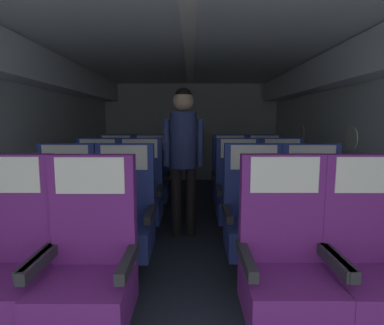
{
  "coord_description": "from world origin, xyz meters",
  "views": [
    {
      "loc": [
        0.03,
        -0.27,
        1.26
      ],
      "look_at": [
        0.03,
        3.3,
        0.78
      ],
      "focal_mm": 29.21,
      "sensor_mm": 36.0,
      "label": 1
    }
  ],
  "objects_px": {
    "seat_b_right_aisle": "(312,222)",
    "seat_b_right_window": "(254,221)",
    "seat_a_right_window": "(285,270)",
    "flight_attendant": "(183,146)",
    "seat_c_right_aisle": "(282,196)",
    "seat_c_left_aisle": "(139,197)",
    "seat_a_left_window": "(2,270)",
    "seat_b_left_window": "(63,221)",
    "seat_a_left_aisle": "(88,272)",
    "seat_b_left_aisle": "(123,222)",
    "seat_d_right_window": "(230,181)",
    "seat_a_right_aisle": "(371,270)",
    "seat_c_right_window": "(238,196)",
    "seat_d_left_window": "(115,181)",
    "seat_d_left_aisle": "(150,181)",
    "seat_c_left_window": "(96,197)",
    "seat_d_right_aisle": "(264,181)"
  },
  "relations": [
    {
      "from": "seat_a_right_aisle",
      "to": "seat_c_right_window",
      "type": "height_order",
      "value": "same"
    },
    {
      "from": "seat_c_right_aisle",
      "to": "seat_d_right_window",
      "type": "bearing_deg",
      "value": 119.06
    },
    {
      "from": "seat_a_right_window",
      "to": "seat_b_right_aisle",
      "type": "xyz_separation_m",
      "value": [
        0.46,
        0.81,
        0.0
      ]
    },
    {
      "from": "seat_a_right_aisle",
      "to": "seat_c_left_window",
      "type": "distance_m",
      "value": 2.6
    },
    {
      "from": "seat_a_left_aisle",
      "to": "seat_d_right_window",
      "type": "distance_m",
      "value": 2.74
    },
    {
      "from": "seat_a_right_window",
      "to": "seat_d_right_aisle",
      "type": "distance_m",
      "value": 2.55
    },
    {
      "from": "seat_a_right_aisle",
      "to": "seat_d_left_window",
      "type": "relative_size",
      "value": 1.0
    },
    {
      "from": "seat_c_right_aisle",
      "to": "seat_c_left_window",
      "type": "bearing_deg",
      "value": -179.74
    },
    {
      "from": "seat_c_left_aisle",
      "to": "seat_d_right_window",
      "type": "distance_m",
      "value": 1.37
    },
    {
      "from": "seat_b_right_window",
      "to": "flight_attendant",
      "type": "bearing_deg",
      "value": 123.48
    },
    {
      "from": "seat_b_left_window",
      "to": "seat_d_left_window",
      "type": "bearing_deg",
      "value": 89.59
    },
    {
      "from": "seat_a_left_aisle",
      "to": "seat_d_right_window",
      "type": "height_order",
      "value": "same"
    },
    {
      "from": "seat_a_left_window",
      "to": "seat_b_right_window",
      "type": "xyz_separation_m",
      "value": [
        1.53,
        0.83,
        0.0
      ]
    },
    {
      "from": "seat_c_left_window",
      "to": "seat_a_right_aisle",
      "type": "bearing_deg",
      "value": -39.8
    },
    {
      "from": "seat_a_right_window",
      "to": "seat_b_right_aisle",
      "type": "height_order",
      "value": "same"
    },
    {
      "from": "seat_d_right_window",
      "to": "seat_c_right_window",
      "type": "bearing_deg",
      "value": -91.0
    },
    {
      "from": "seat_b_left_aisle",
      "to": "seat_d_right_aisle",
      "type": "distance_m",
      "value": 2.27
    },
    {
      "from": "seat_b_left_window",
      "to": "seat_a_left_aisle",
      "type": "bearing_deg",
      "value": -60.82
    },
    {
      "from": "seat_b_left_aisle",
      "to": "seat_c_right_aisle",
      "type": "relative_size",
      "value": 1.0
    },
    {
      "from": "seat_c_right_window",
      "to": "seat_d_right_window",
      "type": "bearing_deg",
      "value": 89.0
    },
    {
      "from": "seat_b_left_aisle",
      "to": "seat_b_right_window",
      "type": "height_order",
      "value": "same"
    },
    {
      "from": "seat_b_right_window",
      "to": "seat_d_left_aisle",
      "type": "bearing_deg",
      "value": 122.42
    },
    {
      "from": "seat_c_left_aisle",
      "to": "seat_d_right_aisle",
      "type": "height_order",
      "value": "same"
    },
    {
      "from": "seat_c_right_aisle",
      "to": "seat_d_left_window",
      "type": "relative_size",
      "value": 1.0
    },
    {
      "from": "seat_a_right_aisle",
      "to": "seat_c_right_window",
      "type": "relative_size",
      "value": 1.0
    },
    {
      "from": "seat_a_right_window",
      "to": "seat_b_left_aisle",
      "type": "bearing_deg",
      "value": 142.44
    },
    {
      "from": "seat_a_left_window",
      "to": "flight_attendant",
      "type": "distance_m",
      "value": 2.04
    },
    {
      "from": "seat_c_left_window",
      "to": "seat_d_left_aisle",
      "type": "height_order",
      "value": "same"
    },
    {
      "from": "seat_a_right_window",
      "to": "seat_b_left_window",
      "type": "height_order",
      "value": "same"
    },
    {
      "from": "seat_c_left_aisle",
      "to": "flight_attendant",
      "type": "bearing_deg",
      "value": 9.83
    },
    {
      "from": "seat_c_right_aisle",
      "to": "seat_c_left_aisle",
      "type": "bearing_deg",
      "value": -179.43
    },
    {
      "from": "seat_c_left_window",
      "to": "seat_d_right_aisle",
      "type": "distance_m",
      "value": 2.17
    },
    {
      "from": "seat_a_left_window",
      "to": "seat_d_right_aisle",
      "type": "height_order",
      "value": "same"
    },
    {
      "from": "seat_a_right_window",
      "to": "flight_attendant",
      "type": "height_order",
      "value": "flight_attendant"
    },
    {
      "from": "seat_a_left_aisle",
      "to": "seat_a_right_window",
      "type": "xyz_separation_m",
      "value": [
        1.06,
        0.02,
        0.0
      ]
    },
    {
      "from": "seat_b_left_aisle",
      "to": "seat_c_right_window",
      "type": "xyz_separation_m",
      "value": [
        1.05,
        0.84,
        0.0
      ]
    },
    {
      "from": "seat_b_right_aisle",
      "to": "seat_b_right_window",
      "type": "distance_m",
      "value": 0.47
    },
    {
      "from": "seat_a_right_window",
      "to": "seat_d_left_window",
      "type": "distance_m",
      "value": 2.93
    },
    {
      "from": "seat_a_left_window",
      "to": "seat_c_right_window",
      "type": "relative_size",
      "value": 1.0
    },
    {
      "from": "seat_b_right_aisle",
      "to": "seat_b_left_aisle",
      "type": "bearing_deg",
      "value": 179.88
    },
    {
      "from": "seat_c_left_aisle",
      "to": "flight_attendant",
      "type": "relative_size",
      "value": 0.67
    },
    {
      "from": "seat_a_left_aisle",
      "to": "seat_d_right_window",
      "type": "xyz_separation_m",
      "value": [
        1.07,
        2.52,
        0.0
      ]
    },
    {
      "from": "seat_a_left_aisle",
      "to": "seat_b_right_window",
      "type": "bearing_deg",
      "value": 38.91
    },
    {
      "from": "seat_a_left_window",
      "to": "seat_a_right_aisle",
      "type": "distance_m",
      "value": 2.0
    },
    {
      "from": "seat_d_left_aisle",
      "to": "seat_d_right_window",
      "type": "distance_m",
      "value": 1.06
    },
    {
      "from": "seat_b_left_window",
      "to": "seat_a_right_aisle",
      "type": "bearing_deg",
      "value": -22.65
    },
    {
      "from": "seat_b_left_aisle",
      "to": "seat_d_left_aisle",
      "type": "bearing_deg",
      "value": 90.05
    },
    {
      "from": "seat_b_left_window",
      "to": "seat_c_right_aisle",
      "type": "xyz_separation_m",
      "value": [
        2.01,
        0.83,
        0.0
      ]
    },
    {
      "from": "seat_b_left_aisle",
      "to": "seat_c_left_aisle",
      "type": "relative_size",
      "value": 1.0
    },
    {
      "from": "seat_d_right_aisle",
      "to": "seat_c_right_window",
      "type": "bearing_deg",
      "value": -119.53
    }
  ]
}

